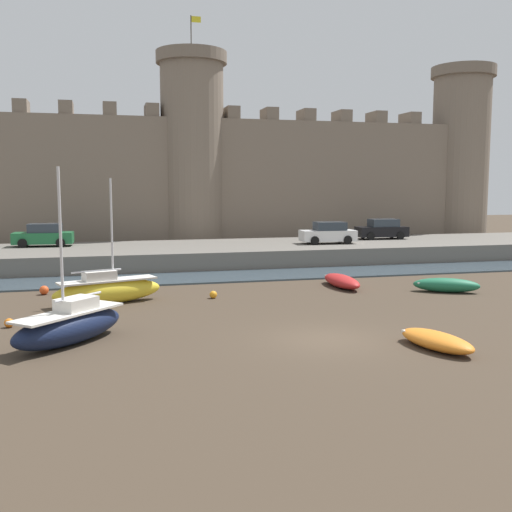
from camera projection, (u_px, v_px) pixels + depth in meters
name	position (u px, v px, depth m)	size (l,w,h in m)	color
ground_plane	(325.00, 339.00, 21.81)	(160.00, 160.00, 0.00)	#423528
water_channel	(234.00, 276.00, 36.76)	(80.00, 4.50, 0.10)	#3D4C56
quay_road	(213.00, 254.00, 43.67)	(64.75, 10.00, 1.26)	#666059
castle	(193.00, 168.00, 52.22)	(58.82, 6.07, 19.94)	#7A6B5B
rowboat_near_channel_left	(436.00, 340.00, 20.51)	(1.97, 3.38, 0.59)	orange
rowboat_foreground_centre	(446.00, 285.00, 31.47)	(3.46, 2.56, 0.75)	#1E6B47
sailboat_midflat_left	(70.00, 325.00, 21.13)	(4.39, 4.53, 6.23)	#141E3D
sailboat_midflat_centre	(108.00, 290.00, 28.34)	(5.37, 2.85, 5.93)	yellow
rowboat_near_channel_right	(342.00, 281.00, 33.01)	(1.32, 3.92, 0.68)	red
mooring_buoy_near_shore	(213.00, 295.00, 29.76)	(0.38, 0.38, 0.38)	orange
mooring_buoy_near_channel	(44.00, 290.00, 30.76)	(0.47, 0.47, 0.47)	#E04C1E
mooring_buoy_off_centre	(9.00, 323.00, 23.63)	(0.37, 0.37, 0.37)	orange
car_quay_east	(382.00, 229.00, 48.70)	(4.19, 2.05, 1.62)	black
car_quay_centre_west	(44.00, 235.00, 42.73)	(4.19, 2.05, 1.62)	#1E6638
car_quay_centre_east	(328.00, 233.00, 44.80)	(4.19, 2.05, 1.62)	silver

